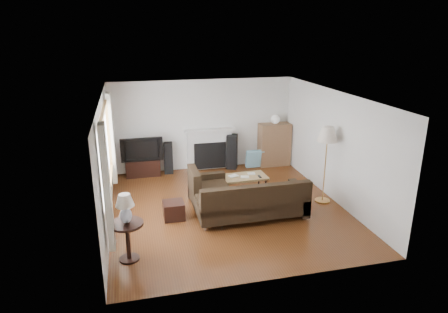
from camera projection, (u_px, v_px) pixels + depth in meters
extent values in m
cube|color=#592D13|center=(227.00, 207.00, 8.87)|extent=(5.10, 5.60, 0.04)
cube|color=white|center=(227.00, 95.00, 8.10)|extent=(5.10, 5.60, 0.04)
cube|color=white|center=(203.00, 125.00, 11.03)|extent=(5.00, 0.04, 2.50)
cube|color=white|center=(272.00, 208.00, 5.95)|extent=(5.00, 0.04, 2.50)
cube|color=white|center=(106.00, 163.00, 7.92)|extent=(0.04, 5.50, 2.50)
cube|color=white|center=(334.00, 146.00, 9.05)|extent=(0.04, 5.50, 2.50)
cube|color=brown|center=(106.00, 151.00, 7.66)|extent=(0.12, 2.74, 1.54)
cube|color=beige|center=(107.00, 188.00, 6.31)|extent=(0.10, 0.35, 2.10)
cube|color=beige|center=(112.00, 138.00, 9.12)|extent=(0.10, 0.35, 2.10)
cube|color=white|center=(209.00, 149.00, 11.17)|extent=(1.40, 0.26, 1.15)
cube|color=black|center=(143.00, 167.00, 10.73)|extent=(0.91, 0.41, 0.45)
imported|color=black|center=(142.00, 148.00, 10.56)|extent=(1.10, 0.14, 0.63)
cube|color=black|center=(168.00, 158.00, 10.87)|extent=(0.27, 0.31, 0.85)
cube|color=black|center=(232.00, 152.00, 11.22)|extent=(0.38, 0.41, 0.97)
cube|color=brown|center=(274.00, 144.00, 11.46)|extent=(0.89, 0.42, 1.22)
sphere|color=white|center=(275.00, 119.00, 11.23)|extent=(0.25, 0.25, 0.25)
cube|color=black|center=(252.00, 200.00, 8.29)|extent=(2.48, 1.81, 0.80)
cube|color=olive|center=(244.00, 184.00, 9.62)|extent=(1.11, 0.64, 0.43)
cube|color=black|center=(174.00, 210.00, 8.33)|extent=(0.43, 0.43, 0.36)
cube|color=#C38C43|center=(325.00, 165.00, 8.92)|extent=(0.51, 0.51, 1.76)
cube|color=black|center=(128.00, 241.00, 6.78)|extent=(0.56, 0.56, 0.70)
cube|color=silver|center=(125.00, 209.00, 6.60)|extent=(0.32, 0.32, 0.51)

